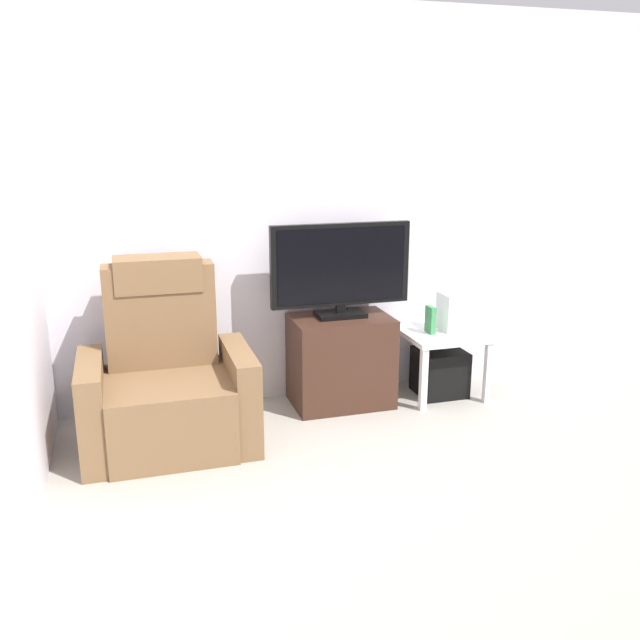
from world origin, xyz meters
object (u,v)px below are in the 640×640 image
at_px(tv_stand, 341,361).
at_px(recliner_armchair, 167,382).
at_px(subwoofer_box, 440,372).
at_px(television, 341,268).
at_px(side_table, 441,341).
at_px(book_upright, 430,320).
at_px(game_console, 447,312).

relative_size(tv_stand, recliner_armchair, 0.61).
bearing_deg(subwoofer_box, television, 176.12).
bearing_deg(television, side_table, -3.88).
distance_m(recliner_armchair, book_upright, 1.81).
xyz_separation_m(recliner_armchair, subwoofer_box, (1.89, 0.24, -0.21)).
distance_m(television, book_upright, 0.73).
bearing_deg(tv_stand, game_console, -1.52).
height_order(tv_stand, subwoofer_box, tv_stand).
height_order(side_table, book_upright, book_upright).
relative_size(tv_stand, television, 0.70).
height_order(book_upright, game_console, game_console).
xyz_separation_m(side_table, book_upright, (-0.10, -0.02, 0.17)).
bearing_deg(book_upright, side_table, 11.31).
distance_m(side_table, subwoofer_box, 0.23).
xyz_separation_m(recliner_armchair, book_upright, (1.79, 0.22, 0.18)).
relative_size(subwoofer_box, book_upright, 1.72).
distance_m(subwoofer_box, book_upright, 0.41).
xyz_separation_m(television, game_console, (0.76, -0.04, -0.34)).
height_order(television, recliner_armchair, television).
relative_size(recliner_armchair, side_table, 2.00).
relative_size(tv_stand, side_table, 1.21).
bearing_deg(game_console, side_table, -164.05).
bearing_deg(book_upright, recliner_armchair, -173.08).
bearing_deg(recliner_armchair, tv_stand, 22.76).
xyz_separation_m(tv_stand, book_upright, (0.62, -0.05, 0.25)).
bearing_deg(recliner_armchair, side_table, 17.01).
bearing_deg(tv_stand, television, 90.00).
bearing_deg(game_console, television, 177.05).
height_order(recliner_armchair, subwoofer_box, recliner_armchair).
bearing_deg(subwoofer_box, book_upright, -168.69).
bearing_deg(recliner_armchair, game_console, 17.17).
bearing_deg(side_table, book_upright, -168.69).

